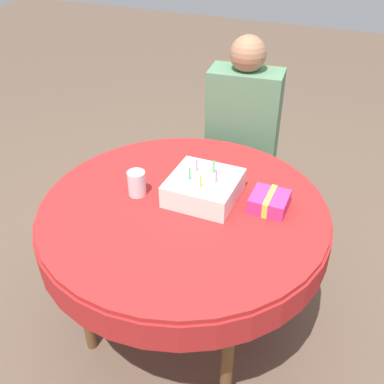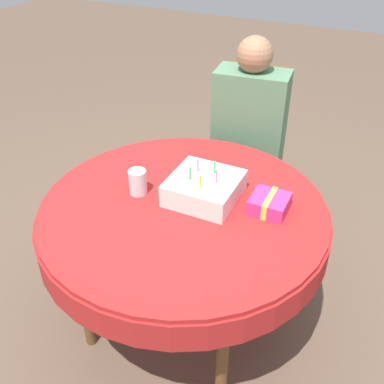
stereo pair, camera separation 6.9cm
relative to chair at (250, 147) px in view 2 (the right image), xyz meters
The scene contains 7 objects.
ground_plane 1.06m from the chair, 89.52° to the right, with size 12.00×12.00×0.00m, color brown.
dining_table 0.92m from the chair, 89.52° to the right, with size 1.26×1.26×0.71m.
chair is the anchor object (origin of this frame).
person 0.22m from the chair, 83.67° to the right, with size 0.42×0.34×1.22m.
birthday_cake 0.85m from the chair, 85.47° to the right, with size 0.29×0.29×0.16m.
drinking_glass 0.96m from the chair, 103.31° to the right, with size 0.08×0.08×0.11m.
gift_box 0.88m from the chair, 66.06° to the right, with size 0.15×0.16×0.07m.
Camera 2 is at (0.71, -1.39, 1.85)m, focal length 42.00 mm.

